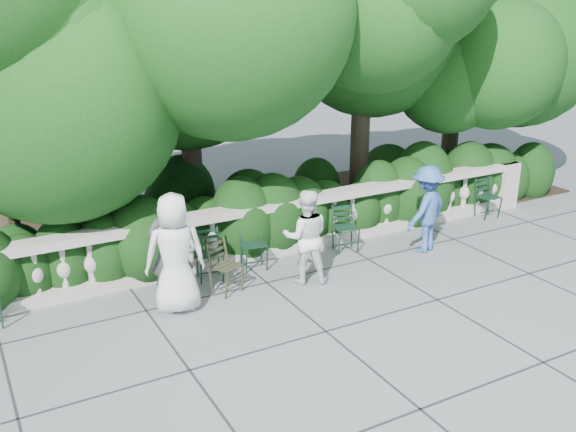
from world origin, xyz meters
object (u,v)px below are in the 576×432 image
chair_b (257,272)px  person_businessman (175,254)px  chair_e (348,253)px  chair_weathered (234,295)px  person_woman_grey (171,250)px  chair_d (212,283)px  chair_f (491,219)px  person_older_blue (426,209)px  person_casual_man (306,237)px

chair_b → person_businessman: (-1.61, -0.65, 0.90)m
chair_e → chair_weathered: 2.55m
chair_weathered → person_businessman: person_businessman is taller
person_woman_grey → chair_d: bearing=-136.5°
chair_d → person_businessman: (-0.79, -0.62, 0.90)m
chair_f → person_older_blue: size_ratio=0.53×
chair_b → chair_weathered: same height
chair_f → person_casual_man: 4.99m
person_businessman → person_casual_man: person_businessman is taller
person_casual_man → chair_f: bearing=-146.9°
chair_e → chair_weathered: same height
person_woman_grey → person_older_blue: size_ratio=1.10×
chair_f → chair_e: bearing=-176.0°
chair_f → person_older_blue: person_older_blue is taller
chair_f → person_casual_man: bearing=-169.1°
chair_d → chair_e: 2.61m
person_woman_grey → chair_b: bearing=-148.5°
person_businessman → person_woman_grey: 0.20m
person_woman_grey → person_casual_man: bearing=-170.6°
person_older_blue → chair_e: bearing=-41.9°
chair_b → person_casual_man: size_ratio=0.54×
chair_weathered → chair_b: bearing=18.9°
chair_d → person_older_blue: (3.90, -0.57, 0.79)m
chair_d → person_businessman: 1.35m
chair_f → chair_weathered: size_ratio=1.00×
chair_weathered → person_woman_grey: bearing=147.7°
chair_f → person_casual_man: (-4.88, -0.73, 0.77)m
chair_f → person_woman_grey: size_ratio=0.48×
chair_f → person_older_blue: (-2.34, -0.64, 0.79)m
chair_b → person_businessman: person_businessman is taller
person_businessman → chair_d: bearing=-130.2°
chair_f → person_businessman: 7.12m
person_businessman → chair_f: bearing=-162.4°
chair_d → person_casual_man: size_ratio=0.54×
person_businessman → person_woman_grey: size_ratio=1.03×
chair_d → chair_weathered: same height
chair_weathered → person_casual_man: (1.23, -0.09, 0.77)m
chair_weathered → person_businessman: bearing=160.1°
person_older_blue → chair_b: bearing=-30.4°
chair_f → person_older_blue: bearing=-162.3°
chair_d → chair_b: bearing=12.9°
chair_d → person_woman_grey: 1.25m
chair_b → person_woman_grey: size_ratio=0.48×
chair_f → person_casual_man: person_casual_man is taller
chair_weathered → chair_f: bearing=-16.4°
chair_b → person_casual_man: bearing=-43.6°
chair_e → chair_f: size_ratio=1.00×
person_casual_man → chair_e: bearing=-128.8°
chair_weathered → person_businessman: size_ratio=0.47×
chair_d → person_casual_man: person_casual_man is taller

